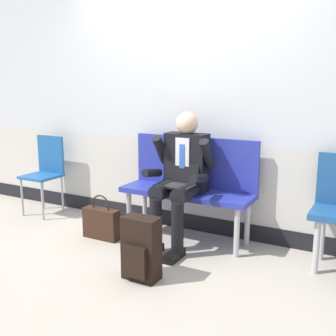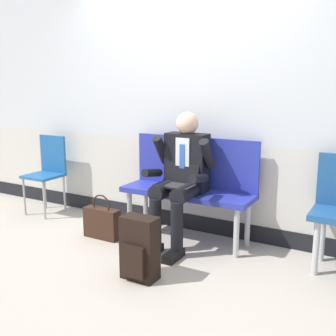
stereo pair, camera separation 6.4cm
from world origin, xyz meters
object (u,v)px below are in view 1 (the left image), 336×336
(bench_with_person, at_px, (190,181))
(backpack, at_px, (141,249))
(person_seated, at_px, (181,176))
(folding_chair, at_px, (46,167))
(handbag, at_px, (101,223))

(bench_with_person, bearing_deg, backpack, -87.09)
(person_seated, height_order, folding_chair, person_seated)
(person_seated, xyz_separation_m, backpack, (0.05, -0.78, -0.43))
(person_seated, bearing_deg, backpack, -86.31)
(folding_chair, bearing_deg, person_seated, -4.32)
(backpack, bearing_deg, handbag, 146.10)
(person_seated, relative_size, backpack, 2.48)
(bench_with_person, bearing_deg, handbag, -149.62)
(bench_with_person, xyz_separation_m, folding_chair, (-1.84, -0.07, -0.04))
(bench_with_person, xyz_separation_m, person_seated, (-0.00, -0.21, 0.09))
(person_seated, bearing_deg, bench_with_person, 90.00)
(bench_with_person, relative_size, folding_chair, 1.42)
(backpack, distance_m, folding_chair, 2.12)
(person_seated, bearing_deg, folding_chair, 175.68)
(backpack, distance_m, handbag, 0.97)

